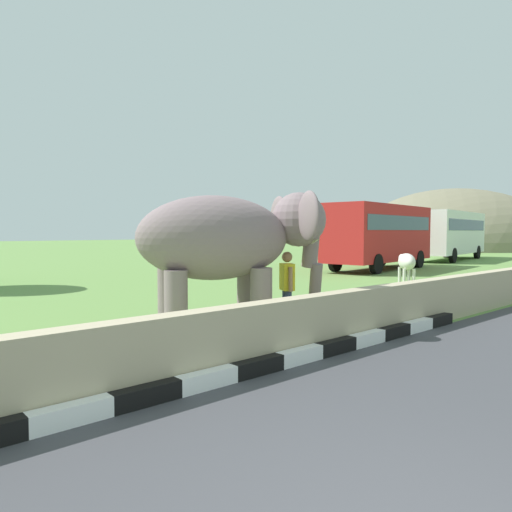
{
  "coord_description": "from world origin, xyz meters",
  "views": [
    {
      "loc": [
        -2.63,
        -1.19,
        2.09
      ],
      "look_at": [
        3.67,
        5.86,
        1.6
      ],
      "focal_mm": 33.17,
      "sensor_mm": 36.0,
      "label": 1
    }
  ],
  "objects_px": {
    "person_handler": "(287,285)",
    "elephant": "(231,240)",
    "bus_white": "(450,232)",
    "cow_near": "(406,262)",
    "bus_red": "(379,232)"
  },
  "relations": [
    {
      "from": "person_handler",
      "to": "bus_red",
      "type": "bearing_deg",
      "value": 27.04
    },
    {
      "from": "bus_red",
      "to": "cow_near",
      "type": "xyz_separation_m",
      "value": [
        -5.4,
        -4.86,
        -1.21
      ]
    },
    {
      "from": "elephant",
      "to": "cow_near",
      "type": "bearing_deg",
      "value": 12.66
    },
    {
      "from": "bus_white",
      "to": "cow_near",
      "type": "height_order",
      "value": "bus_white"
    },
    {
      "from": "elephant",
      "to": "person_handler",
      "type": "height_order",
      "value": "elephant"
    },
    {
      "from": "person_handler",
      "to": "elephant",
      "type": "bearing_deg",
      "value": 164.44
    },
    {
      "from": "cow_near",
      "to": "elephant",
      "type": "bearing_deg",
      "value": -167.34
    },
    {
      "from": "person_handler",
      "to": "bus_red",
      "type": "xyz_separation_m",
      "value": [
        14.97,
        7.64,
        1.15
      ]
    },
    {
      "from": "elephant",
      "to": "cow_near",
      "type": "relative_size",
      "value": 2.41
    },
    {
      "from": "person_handler",
      "to": "bus_white",
      "type": "distance_m",
      "value": 27.85
    },
    {
      "from": "bus_white",
      "to": "cow_near",
      "type": "relative_size",
      "value": 6.11
    },
    {
      "from": "person_handler",
      "to": "bus_white",
      "type": "xyz_separation_m",
      "value": [
        26.27,
        9.18,
        1.16
      ]
    },
    {
      "from": "bus_red",
      "to": "bus_white",
      "type": "height_order",
      "value": "same"
    },
    {
      "from": "elephant",
      "to": "cow_near",
      "type": "xyz_separation_m",
      "value": [
        10.83,
        2.43,
        -1.04
      ]
    },
    {
      "from": "elephant",
      "to": "person_handler",
      "type": "bearing_deg",
      "value": -15.56
    }
  ]
}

